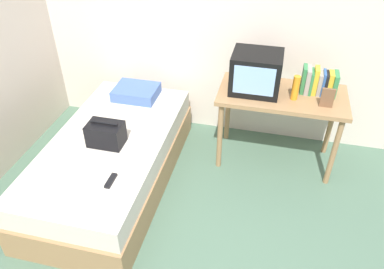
{
  "coord_description": "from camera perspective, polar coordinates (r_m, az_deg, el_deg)",
  "views": [
    {
      "loc": [
        0.48,
        -1.57,
        2.5
      ],
      "look_at": [
        -0.14,
        0.99,
        0.55
      ],
      "focal_mm": 35.17,
      "sensor_mm": 36.0,
      "label": 1
    }
  ],
  "objects": [
    {
      "name": "tv",
      "position": [
        3.46,
        9.69,
        9.3
      ],
      "size": [
        0.44,
        0.39,
        0.36
      ],
      "color": "black",
      "rests_on": "desk"
    },
    {
      "name": "water_bottle",
      "position": [
        3.42,
        15.43,
        6.84
      ],
      "size": [
        0.06,
        0.06,
        0.22
      ],
      "primitive_type": "cylinder",
      "color": "orange",
      "rests_on": "desk"
    },
    {
      "name": "bed",
      "position": [
        3.55,
        -11.97,
        -3.88
      ],
      "size": [
        1.0,
        2.0,
        0.5
      ],
      "color": "#9E754C",
      "rests_on": "ground"
    },
    {
      "name": "remote_dark",
      "position": [
        2.95,
        -12.21,
        -6.85
      ],
      "size": [
        0.04,
        0.16,
        0.02
      ],
      "primitive_type": "cube",
      "color": "black",
      "rests_on": "bed"
    },
    {
      "name": "desk",
      "position": [
        3.59,
        13.37,
        4.72
      ],
      "size": [
        1.16,
        0.6,
        0.77
      ],
      "color": "#9E754C",
      "rests_on": "ground"
    },
    {
      "name": "wall_back",
      "position": [
        3.79,
        5.97,
        17.81
      ],
      "size": [
        5.2,
        0.1,
        2.6
      ],
      "primitive_type": "cube",
      "color": "beige",
      "rests_on": "ground"
    },
    {
      "name": "magazine",
      "position": [
        3.13,
        -16.75,
        -4.95
      ],
      "size": [
        0.21,
        0.29,
        0.01
      ],
      "primitive_type": "cube",
      "color": "white",
      "rests_on": "bed"
    },
    {
      "name": "book_row",
      "position": [
        3.58,
        18.66,
        7.56
      ],
      "size": [
        0.31,
        0.17,
        0.25
      ],
      "color": "#337F47",
      "rests_on": "desk"
    },
    {
      "name": "handbag",
      "position": [
        3.28,
        -12.94,
        0.07
      ],
      "size": [
        0.3,
        0.2,
        0.23
      ],
      "color": "black",
      "rests_on": "bed"
    },
    {
      "name": "picture_frame",
      "position": [
        3.4,
        19.84,
        5.25
      ],
      "size": [
        0.11,
        0.02,
        0.18
      ],
      "primitive_type": "cube",
      "color": "brown",
      "rests_on": "desk"
    },
    {
      "name": "pillow",
      "position": [
        3.93,
        -8.46,
        6.38
      ],
      "size": [
        0.43,
        0.35,
        0.11
      ],
      "primitive_type": "cube",
      "color": "#4766AD",
      "rests_on": "bed"
    }
  ]
}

